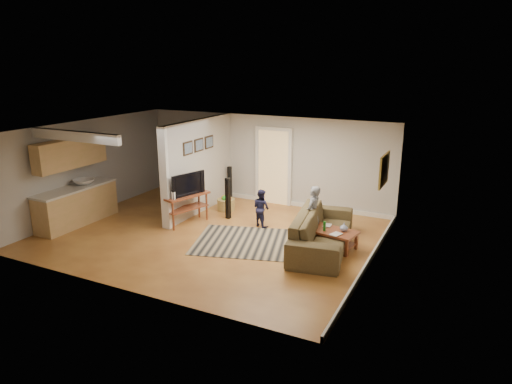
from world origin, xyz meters
TOP-DOWN VIEW (x-y plane):
  - ground at (0.00, 0.00)m, footprint 7.50×7.50m
  - room_shell at (-1.07, 0.43)m, footprint 7.54×6.02m
  - area_rug at (1.10, 0.01)m, footprint 3.01×2.54m
  - sofa at (2.60, 0.39)m, footprint 1.51×2.88m
  - coffee_table at (2.82, 0.50)m, footprint 1.14×0.78m
  - tv_console at (-0.94, 0.39)m, footprint 0.80×1.30m
  - speaker_left at (-0.21, 1.20)m, footprint 0.13×0.13m
  - speaker_right at (-1.00, 2.70)m, footprint 0.10×0.10m
  - toy_basket at (-0.60, 1.77)m, footprint 0.48×0.48m
  - child at (2.27, 0.71)m, footprint 0.34×0.49m
  - toddler at (0.81, 1.06)m, footprint 0.56×0.50m

SIDE VIEW (x-z plane):
  - ground at x=0.00m, z-range 0.00..0.00m
  - sofa at x=2.60m, z-range -0.40..0.40m
  - child at x=2.27m, z-range -0.64..0.64m
  - toddler at x=0.81m, z-range -0.47..0.47m
  - area_rug at x=1.10m, z-range 0.00..0.01m
  - toy_basket at x=-0.60m, z-range -0.04..0.39m
  - coffee_table at x=2.82m, z-range 0.01..0.63m
  - speaker_right at x=-1.00m, z-range 0.00..1.00m
  - speaker_left at x=-0.21m, z-range 0.00..1.08m
  - tv_console at x=-0.94m, z-range 0.17..1.22m
  - room_shell at x=-1.07m, z-range 0.20..2.72m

